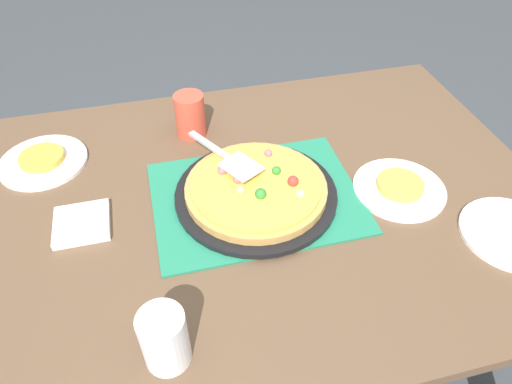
{
  "coord_description": "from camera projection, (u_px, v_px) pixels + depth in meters",
  "views": [
    {
      "loc": [
        -0.2,
        -0.77,
        1.52
      ],
      "look_at": [
        0.0,
        0.0,
        0.77
      ],
      "focal_mm": 32.89,
      "sensor_mm": 36.0,
      "label": 1
    }
  ],
  "objects": [
    {
      "name": "served_slice_left",
      "position": [
        400.0,
        185.0,
        1.11
      ],
      "size": [
        0.11,
        0.11,
        0.02
      ],
      "primitive_type": "cylinder",
      "color": "#EAB747",
      "rests_on": "plate_near_left"
    },
    {
      "name": "pizza",
      "position": [
        256.0,
        188.0,
        1.08
      ],
      "size": [
        0.33,
        0.33,
        0.05
      ],
      "color": "tan",
      "rests_on": "pizza_pan"
    },
    {
      "name": "pizza_pan",
      "position": [
        256.0,
        194.0,
        1.1
      ],
      "size": [
        0.38,
        0.38,
        0.01
      ],
      "primitive_type": "cylinder",
      "color": "black",
      "rests_on": "placemat"
    },
    {
      "name": "ground_plane",
      "position": [
        256.0,
        354.0,
        1.62
      ],
      "size": [
        8.0,
        8.0,
        0.0
      ],
      "primitive_type": "plane",
      "color": "#3D4247"
    },
    {
      "name": "plate_side",
      "position": [
        511.0,
        234.0,
        1.02
      ],
      "size": [
        0.22,
        0.22,
        0.01
      ],
      "primitive_type": "cylinder",
      "color": "white",
      "rests_on": "dining_table"
    },
    {
      "name": "pizza_server",
      "position": [
        227.0,
        157.0,
        1.11
      ],
      "size": [
        0.15,
        0.22,
        0.01
      ],
      "color": "silver",
      "rests_on": "pizza"
    },
    {
      "name": "plate_near_left",
      "position": [
        399.0,
        189.0,
        1.12
      ],
      "size": [
        0.22,
        0.22,
        0.01
      ],
      "primitive_type": "cylinder",
      "color": "white",
      "rests_on": "dining_table"
    },
    {
      "name": "napkin_stack",
      "position": [
        82.0,
        223.0,
        1.04
      ],
      "size": [
        0.12,
        0.12,
        0.02
      ],
      "primitive_type": "cube",
      "color": "white",
      "rests_on": "dining_table"
    },
    {
      "name": "plate_far_right",
      "position": [
        43.0,
        162.0,
        1.2
      ],
      "size": [
        0.22,
        0.22,
        0.01
      ],
      "primitive_type": "cylinder",
      "color": "white",
      "rests_on": "dining_table"
    },
    {
      "name": "cup_near",
      "position": [
        190.0,
        115.0,
        1.26
      ],
      "size": [
        0.08,
        0.08,
        0.12
      ],
      "primitive_type": "cylinder",
      "color": "#E04C38",
      "rests_on": "dining_table"
    },
    {
      "name": "served_slice_right",
      "position": [
        42.0,
        158.0,
        1.19
      ],
      "size": [
        0.11,
        0.11,
        0.02
      ],
      "primitive_type": "cylinder",
      "color": "gold",
      "rests_on": "plate_far_right"
    },
    {
      "name": "dining_table",
      "position": [
        256.0,
        229.0,
        1.18
      ],
      "size": [
        1.4,
        1.0,
        0.75
      ],
      "color": "brown",
      "rests_on": "ground_plane"
    },
    {
      "name": "cup_far",
      "position": [
        165.0,
        339.0,
        0.78
      ],
      "size": [
        0.08,
        0.08,
        0.12
      ],
      "primitive_type": "cylinder",
      "color": "white",
      "rests_on": "dining_table"
    },
    {
      "name": "placemat",
      "position": [
        256.0,
        197.0,
        1.11
      ],
      "size": [
        0.48,
        0.36,
        0.01
      ],
      "primitive_type": "cube",
      "color": "#237F5B",
      "rests_on": "dining_table"
    }
  ]
}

